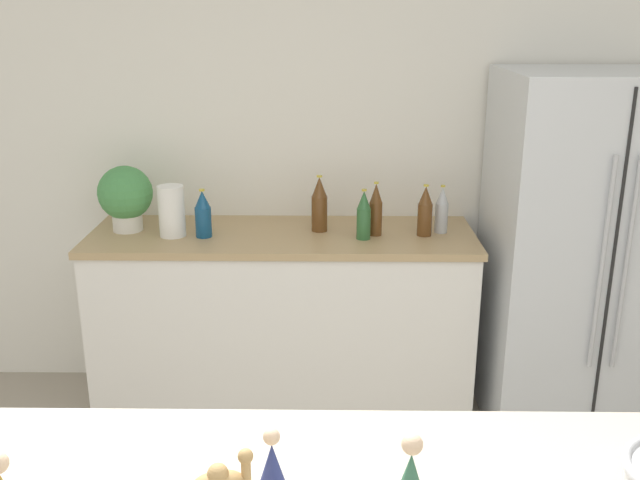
{
  "coord_description": "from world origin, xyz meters",
  "views": [
    {
      "loc": [
        -0.08,
        -0.89,
        1.96
      ],
      "look_at": [
        -0.11,
        1.39,
        1.22
      ],
      "focal_mm": 40.0,
      "sensor_mm": 36.0,
      "label": 1
    }
  ],
  "objects_px": {
    "refrigerator": "(581,255)",
    "wise_man_figurine_crimson": "(272,460)",
    "paper_towel_roll": "(172,211)",
    "back_bottle_2": "(442,210)",
    "potted_plant": "(125,196)",
    "back_bottle_1": "(203,214)",
    "back_bottle_4": "(376,210)",
    "wise_man_figurine_purple": "(411,474)",
    "back_bottle_0": "(425,211)",
    "back_bottle_3": "(319,205)",
    "back_bottle_5": "(364,215)"
  },
  "relations": [
    {
      "from": "back_bottle_5",
      "to": "wise_man_figurine_purple",
      "type": "xyz_separation_m",
      "value": [
        0.0,
        -2.0,
        0.04
      ]
    },
    {
      "from": "potted_plant",
      "to": "wise_man_figurine_crimson",
      "type": "bearing_deg",
      "value": -67.16
    },
    {
      "from": "potted_plant",
      "to": "back_bottle_1",
      "type": "xyz_separation_m",
      "value": [
        0.39,
        -0.1,
        -0.07
      ]
    },
    {
      "from": "back_bottle_4",
      "to": "wise_man_figurine_purple",
      "type": "height_order",
      "value": "back_bottle_4"
    },
    {
      "from": "wise_man_figurine_crimson",
      "to": "back_bottle_2",
      "type": "bearing_deg",
      "value": 72.22
    },
    {
      "from": "back_bottle_4",
      "to": "wise_man_figurine_crimson",
      "type": "relative_size",
      "value": 1.98
    },
    {
      "from": "back_bottle_1",
      "to": "back_bottle_3",
      "type": "bearing_deg",
      "value": 10.6
    },
    {
      "from": "back_bottle_2",
      "to": "back_bottle_5",
      "type": "distance_m",
      "value": 0.4
    },
    {
      "from": "potted_plant",
      "to": "back_bottle_2",
      "type": "xyz_separation_m",
      "value": [
        1.53,
        -0.01,
        -0.06
      ]
    },
    {
      "from": "potted_plant",
      "to": "back_bottle_4",
      "type": "bearing_deg",
      "value": -2.72
    },
    {
      "from": "paper_towel_roll",
      "to": "refrigerator",
      "type": "bearing_deg",
      "value": -0.9
    },
    {
      "from": "back_bottle_0",
      "to": "back_bottle_4",
      "type": "bearing_deg",
      "value": 179.14
    },
    {
      "from": "paper_towel_roll",
      "to": "wise_man_figurine_crimson",
      "type": "distance_m",
      "value": 2.07
    },
    {
      "from": "back_bottle_0",
      "to": "back_bottle_3",
      "type": "bearing_deg",
      "value": 172.44
    },
    {
      "from": "potted_plant",
      "to": "back_bottle_3",
      "type": "height_order",
      "value": "potted_plant"
    },
    {
      "from": "back_bottle_0",
      "to": "wise_man_figurine_purple",
      "type": "bearing_deg",
      "value": -98.04
    },
    {
      "from": "back_bottle_5",
      "to": "back_bottle_2",
      "type": "bearing_deg",
      "value": 15.83
    },
    {
      "from": "refrigerator",
      "to": "wise_man_figurine_purple",
      "type": "xyz_separation_m",
      "value": [
        -1.03,
        -2.0,
        0.23
      ]
    },
    {
      "from": "back_bottle_3",
      "to": "back_bottle_2",
      "type": "bearing_deg",
      "value": -1.69
    },
    {
      "from": "back_bottle_0",
      "to": "back_bottle_2",
      "type": "height_order",
      "value": "back_bottle_0"
    },
    {
      "from": "back_bottle_3",
      "to": "back_bottle_5",
      "type": "height_order",
      "value": "back_bottle_3"
    },
    {
      "from": "refrigerator",
      "to": "wise_man_figurine_crimson",
      "type": "height_order",
      "value": "refrigerator"
    },
    {
      "from": "back_bottle_0",
      "to": "back_bottle_5",
      "type": "distance_m",
      "value": 0.3
    },
    {
      "from": "paper_towel_roll",
      "to": "back_bottle_5",
      "type": "height_order",
      "value": "paper_towel_roll"
    },
    {
      "from": "potted_plant",
      "to": "back_bottle_1",
      "type": "distance_m",
      "value": 0.41
    },
    {
      "from": "potted_plant",
      "to": "wise_man_figurine_crimson",
      "type": "xyz_separation_m",
      "value": [
        0.87,
        -2.06,
        -0.03
      ]
    },
    {
      "from": "potted_plant",
      "to": "back_bottle_4",
      "type": "xyz_separation_m",
      "value": [
        1.2,
        -0.06,
        -0.05
      ]
    },
    {
      "from": "back_bottle_2",
      "to": "potted_plant",
      "type": "bearing_deg",
      "value": 179.57
    },
    {
      "from": "refrigerator",
      "to": "wise_man_figurine_purple",
      "type": "height_order",
      "value": "refrigerator"
    },
    {
      "from": "paper_towel_roll",
      "to": "back_bottle_3",
      "type": "height_order",
      "value": "back_bottle_3"
    },
    {
      "from": "paper_towel_roll",
      "to": "back_bottle_4",
      "type": "relative_size",
      "value": 0.94
    },
    {
      "from": "wise_man_figurine_purple",
      "to": "back_bottle_4",
      "type": "bearing_deg",
      "value": 88.41
    },
    {
      "from": "back_bottle_1",
      "to": "back_bottle_5",
      "type": "bearing_deg",
      "value": -1.71
    },
    {
      "from": "back_bottle_0",
      "to": "back_bottle_4",
      "type": "xyz_separation_m",
      "value": [
        -0.23,
        0.0,
        0.01
      ]
    },
    {
      "from": "back_bottle_2",
      "to": "wise_man_figurine_crimson",
      "type": "xyz_separation_m",
      "value": [
        -0.66,
        -2.05,
        0.03
      ]
    },
    {
      "from": "back_bottle_0",
      "to": "back_bottle_4",
      "type": "relative_size",
      "value": 0.96
    },
    {
      "from": "back_bottle_1",
      "to": "back_bottle_5",
      "type": "relative_size",
      "value": 0.97
    },
    {
      "from": "back_bottle_0",
      "to": "back_bottle_3",
      "type": "distance_m",
      "value": 0.51
    },
    {
      "from": "back_bottle_1",
      "to": "back_bottle_4",
      "type": "height_order",
      "value": "back_bottle_4"
    },
    {
      "from": "potted_plant",
      "to": "back_bottle_4",
      "type": "distance_m",
      "value": 1.21
    },
    {
      "from": "back_bottle_5",
      "to": "wise_man_figurine_crimson",
      "type": "distance_m",
      "value": 1.96
    },
    {
      "from": "paper_towel_roll",
      "to": "back_bottle_2",
      "type": "height_order",
      "value": "paper_towel_roll"
    },
    {
      "from": "paper_towel_roll",
      "to": "back_bottle_3",
      "type": "xyz_separation_m",
      "value": [
        0.7,
        0.09,
        0.01
      ]
    },
    {
      "from": "back_bottle_1",
      "to": "wise_man_figurine_purple",
      "type": "height_order",
      "value": "wise_man_figurine_purple"
    },
    {
      "from": "refrigerator",
      "to": "wise_man_figurine_purple",
      "type": "relative_size",
      "value": 10.8
    },
    {
      "from": "back_bottle_0",
      "to": "back_bottle_2",
      "type": "bearing_deg",
      "value": 29.59
    },
    {
      "from": "back_bottle_1",
      "to": "back_bottle_3",
      "type": "xyz_separation_m",
      "value": [
        0.55,
        0.1,
        0.02
      ]
    },
    {
      "from": "refrigerator",
      "to": "back_bottle_2",
      "type": "bearing_deg",
      "value": 170.92
    },
    {
      "from": "back_bottle_3",
      "to": "wise_man_figurine_purple",
      "type": "distance_m",
      "value": 2.14
    },
    {
      "from": "potted_plant",
      "to": "back_bottle_2",
      "type": "height_order",
      "value": "potted_plant"
    }
  ]
}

